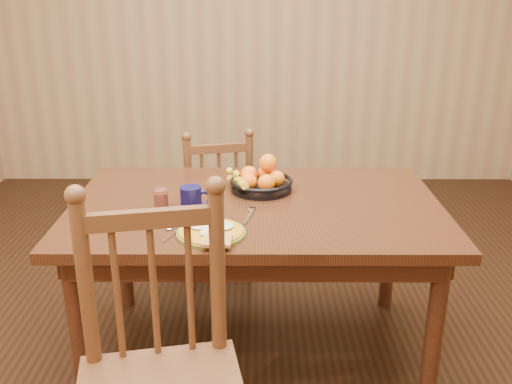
{
  "coord_description": "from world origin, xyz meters",
  "views": [
    {
      "loc": [
        0.01,
        -2.31,
        1.65
      ],
      "look_at": [
        0.0,
        0.0,
        0.8
      ],
      "focal_mm": 40.0,
      "sensor_mm": 36.0,
      "label": 1
    }
  ],
  "objects_px": {
    "coffee_mug": "(192,198)",
    "chair_near": "(160,384)",
    "chair_far": "(216,207)",
    "dining_table": "(256,221)",
    "breakfast_plate": "(212,232)",
    "fruit_bowl": "(260,180)"
  },
  "relations": [
    {
      "from": "coffee_mug",
      "to": "chair_near",
      "type": "bearing_deg",
      "value": -91.07
    },
    {
      "from": "chair_far",
      "to": "chair_near",
      "type": "xyz_separation_m",
      "value": [
        -0.05,
        -1.64,
        0.09
      ]
    },
    {
      "from": "dining_table",
      "to": "breakfast_plate",
      "type": "height_order",
      "value": "breakfast_plate"
    },
    {
      "from": "dining_table",
      "to": "coffee_mug",
      "type": "distance_m",
      "value": 0.31
    },
    {
      "from": "fruit_bowl",
      "to": "chair_far",
      "type": "bearing_deg",
      "value": 113.93
    },
    {
      "from": "chair_far",
      "to": "coffee_mug",
      "type": "height_order",
      "value": "chair_far"
    },
    {
      "from": "coffee_mug",
      "to": "fruit_bowl",
      "type": "relative_size",
      "value": 0.41
    },
    {
      "from": "chair_far",
      "to": "breakfast_plate",
      "type": "xyz_separation_m",
      "value": [
        0.06,
        -1.07,
        0.32
      ]
    },
    {
      "from": "dining_table",
      "to": "chair_far",
      "type": "distance_m",
      "value": 0.8
    },
    {
      "from": "fruit_bowl",
      "to": "chair_near",
      "type": "bearing_deg",
      "value": -105.75
    },
    {
      "from": "breakfast_plate",
      "to": "coffee_mug",
      "type": "height_order",
      "value": "coffee_mug"
    },
    {
      "from": "chair_far",
      "to": "fruit_bowl",
      "type": "xyz_separation_m",
      "value": [
        0.25,
        -0.57,
        0.36
      ]
    },
    {
      "from": "chair_near",
      "to": "chair_far",
      "type": "bearing_deg",
      "value": 77.19
    },
    {
      "from": "chair_near",
      "to": "fruit_bowl",
      "type": "distance_m",
      "value": 1.15
    },
    {
      "from": "chair_far",
      "to": "fruit_bowl",
      "type": "height_order",
      "value": "fruit_bowl"
    },
    {
      "from": "dining_table",
      "to": "coffee_mug",
      "type": "bearing_deg",
      "value": -164.11
    },
    {
      "from": "chair_far",
      "to": "chair_near",
      "type": "distance_m",
      "value": 1.65
    },
    {
      "from": "chair_far",
      "to": "fruit_bowl",
      "type": "bearing_deg",
      "value": 100.57
    },
    {
      "from": "breakfast_plate",
      "to": "coffee_mug",
      "type": "relative_size",
      "value": 2.17
    },
    {
      "from": "dining_table",
      "to": "breakfast_plate",
      "type": "bearing_deg",
      "value": -116.28
    },
    {
      "from": "dining_table",
      "to": "fruit_bowl",
      "type": "bearing_deg",
      "value": 83.0
    },
    {
      "from": "dining_table",
      "to": "fruit_bowl",
      "type": "distance_m",
      "value": 0.21
    }
  ]
}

